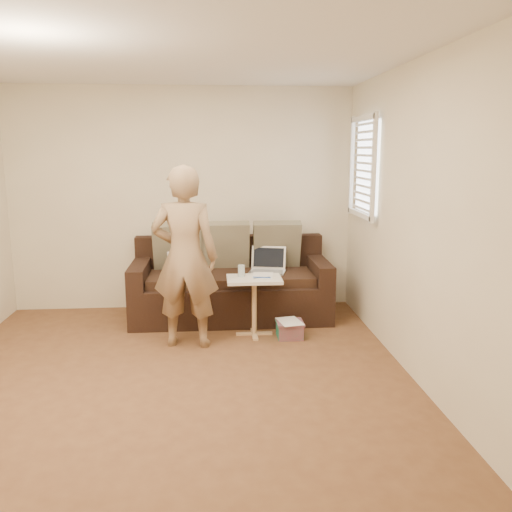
{
  "coord_description": "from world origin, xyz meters",
  "views": [
    {
      "loc": [
        0.35,
        -4.07,
        1.88
      ],
      "look_at": [
        0.8,
        1.4,
        0.78
      ],
      "focal_mm": 37.34,
      "sensor_mm": 36.0,
      "label": 1
    }
  ],
  "objects_px": {
    "laptop_white": "(188,274)",
    "striped_box": "(290,329)",
    "side_table": "(254,306)",
    "drinking_glass": "(241,271)",
    "laptop_silver": "(267,273)",
    "sofa": "(231,281)",
    "person": "(185,257)"
  },
  "relations": [
    {
      "from": "side_table",
      "to": "drinking_glass",
      "type": "distance_m",
      "value": 0.39
    },
    {
      "from": "person",
      "to": "drinking_glass",
      "type": "bearing_deg",
      "value": -145.52
    },
    {
      "from": "drinking_glass",
      "to": "laptop_white",
      "type": "bearing_deg",
      "value": 137.51
    },
    {
      "from": "sofa",
      "to": "person",
      "type": "height_order",
      "value": "person"
    },
    {
      "from": "striped_box",
      "to": "laptop_white",
      "type": "bearing_deg",
      "value": 146.7
    },
    {
      "from": "person",
      "to": "striped_box",
      "type": "xyz_separation_m",
      "value": [
        1.03,
        0.12,
        -0.79
      ]
    },
    {
      "from": "laptop_white",
      "to": "drinking_glass",
      "type": "xyz_separation_m",
      "value": [
        0.57,
        -0.52,
        0.15
      ]
    },
    {
      "from": "drinking_glass",
      "to": "person",
      "type": "bearing_deg",
      "value": -152.39
    },
    {
      "from": "sofa",
      "to": "striped_box",
      "type": "distance_m",
      "value": 0.99
    },
    {
      "from": "laptop_silver",
      "to": "drinking_glass",
      "type": "height_order",
      "value": "drinking_glass"
    },
    {
      "from": "person",
      "to": "side_table",
      "type": "bearing_deg",
      "value": -154.39
    },
    {
      "from": "laptop_silver",
      "to": "laptop_white",
      "type": "height_order",
      "value": "laptop_silver"
    },
    {
      "from": "sofa",
      "to": "striped_box",
      "type": "bearing_deg",
      "value": -52.2
    },
    {
      "from": "sofa",
      "to": "laptop_silver",
      "type": "height_order",
      "value": "sofa"
    },
    {
      "from": "laptop_silver",
      "to": "side_table",
      "type": "relative_size",
      "value": 0.65
    },
    {
      "from": "laptop_white",
      "to": "drinking_glass",
      "type": "relative_size",
      "value": 2.95
    },
    {
      "from": "side_table",
      "to": "striped_box",
      "type": "height_order",
      "value": "side_table"
    },
    {
      "from": "laptop_silver",
      "to": "person",
      "type": "bearing_deg",
      "value": -122.64
    },
    {
      "from": "side_table",
      "to": "sofa",
      "type": "bearing_deg",
      "value": 109.04
    },
    {
      "from": "side_table",
      "to": "drinking_glass",
      "type": "height_order",
      "value": "drinking_glass"
    },
    {
      "from": "laptop_silver",
      "to": "drinking_glass",
      "type": "xyz_separation_m",
      "value": [
        -0.32,
        -0.52,
        0.15
      ]
    },
    {
      "from": "laptop_white",
      "to": "person",
      "type": "distance_m",
      "value": 0.89
    },
    {
      "from": "laptop_silver",
      "to": "laptop_white",
      "type": "bearing_deg",
      "value": -165.5
    },
    {
      "from": "side_table",
      "to": "drinking_glass",
      "type": "xyz_separation_m",
      "value": [
        -0.13,
        0.06,
        0.36
      ]
    },
    {
      "from": "drinking_glass",
      "to": "laptop_silver",
      "type": "bearing_deg",
      "value": 58.65
    },
    {
      "from": "laptop_white",
      "to": "striped_box",
      "type": "relative_size",
      "value": 1.3
    },
    {
      "from": "laptop_silver",
      "to": "person",
      "type": "relative_size",
      "value": 0.23
    },
    {
      "from": "laptop_silver",
      "to": "laptop_white",
      "type": "relative_size",
      "value": 1.11
    },
    {
      "from": "laptop_silver",
      "to": "striped_box",
      "type": "relative_size",
      "value": 1.45
    },
    {
      "from": "person",
      "to": "side_table",
      "type": "xyz_separation_m",
      "value": [
        0.68,
        0.23,
        -0.57
      ]
    },
    {
      "from": "laptop_white",
      "to": "striped_box",
      "type": "height_order",
      "value": "laptop_white"
    },
    {
      "from": "person",
      "to": "drinking_glass",
      "type": "relative_size",
      "value": 14.62
    }
  ]
}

